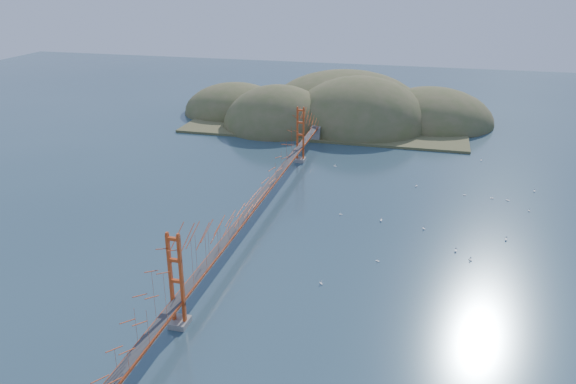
% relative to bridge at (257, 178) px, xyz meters
% --- Properties ---
extents(ground, '(320.00, 320.00, 0.00)m').
position_rel_bridge_xyz_m(ground, '(0.00, -0.18, -7.01)').
color(ground, '#2C4758').
rests_on(ground, ground).
extents(bridge, '(2.20, 94.40, 12.00)m').
position_rel_bridge_xyz_m(bridge, '(0.00, 0.00, 0.00)').
color(bridge, gray).
rests_on(bridge, ground).
extents(far_headlands, '(84.00, 58.00, 25.00)m').
position_rel_bridge_xyz_m(far_headlands, '(2.21, 68.33, -7.01)').
color(far_headlands, brown).
rests_on(far_headlands, ground).
extents(sailboat_14, '(0.57, 0.65, 0.74)m').
position_rel_bridge_xyz_m(sailboat_14, '(30.94, -3.70, -6.85)').
color(sailboat_14, white).
rests_on(sailboat_14, ground).
extents(sailboat_17, '(0.63, 0.63, 0.70)m').
position_rel_bridge_xyz_m(sailboat_17, '(40.11, 18.06, -6.85)').
color(sailboat_17, white).
rests_on(sailboat_17, ground).
extents(sailboat_1, '(0.65, 0.65, 0.70)m').
position_rel_bridge_xyz_m(sailboat_1, '(32.85, -6.02, -6.86)').
color(sailboat_1, white).
rests_on(sailboat_1, ground).
extents(sailboat_15, '(0.50, 0.57, 0.65)m').
position_rel_bridge_xyz_m(sailboat_15, '(37.00, 39.87, -6.86)').
color(sailboat_15, white).
rests_on(sailboat_15, ground).
extents(sailboat_3, '(0.52, 0.47, 0.59)m').
position_rel_bridge_xyz_m(sailboat_3, '(12.76, 4.84, -6.87)').
color(sailboat_3, white).
rests_on(sailboat_3, ground).
extents(sailboat_0, '(0.53, 0.64, 0.74)m').
position_rel_bridge_xyz_m(sailboat_0, '(19.48, 4.15, -6.85)').
color(sailboat_0, white).
rests_on(sailboat_0, ground).
extents(sailboat_11, '(0.53, 0.53, 0.56)m').
position_rel_bridge_xyz_m(sailboat_11, '(43.14, 14.17, -6.87)').
color(sailboat_11, white).
rests_on(sailboat_11, ground).
extents(sailboat_7, '(0.60, 0.50, 0.70)m').
position_rel_bridge_xyz_m(sailboat_7, '(37.56, 18.35, -6.85)').
color(sailboat_7, white).
rests_on(sailboat_7, ground).
extents(sailboat_2, '(0.54, 0.52, 0.60)m').
position_rel_bridge_xyz_m(sailboat_2, '(20.34, -9.57, -6.87)').
color(sailboat_2, white).
rests_on(sailboat_2, ground).
extents(sailboat_12, '(0.60, 0.57, 0.67)m').
position_rel_bridge_xyz_m(sailboat_12, '(7.70, 28.45, -6.86)').
color(sailboat_12, white).
rests_on(sailboat_12, ground).
extents(sailboat_6, '(0.64, 0.64, 0.67)m').
position_rel_bridge_xyz_m(sailboat_6, '(13.89, -17.38, -6.86)').
color(sailboat_6, white).
rests_on(sailboat_6, ground).
extents(sailboat_8, '(0.53, 0.45, 0.61)m').
position_rel_bridge_xyz_m(sailboat_8, '(32.91, 18.73, -6.87)').
color(sailboat_8, white).
rests_on(sailboat_8, ground).
extents(sailboat_16, '(0.66, 0.66, 0.71)m').
position_rel_bridge_xyz_m(sailboat_16, '(26.24, 2.66, -6.85)').
color(sailboat_16, white).
rests_on(sailboat_16, ground).
extents(sailboat_9, '(0.56, 0.61, 0.68)m').
position_rel_bridge_xyz_m(sailboat_9, '(45.31, 23.90, -6.86)').
color(sailboat_9, white).
rests_on(sailboat_9, ground).
extents(sailboat_4, '(0.63, 0.63, 0.65)m').
position_rel_bridge_xyz_m(sailboat_4, '(24.32, 21.08, -6.86)').
color(sailboat_4, white).
rests_on(sailboat_4, ground).
extents(sailboat_5, '(0.50, 0.60, 0.70)m').
position_rel_bridge_xyz_m(sailboat_5, '(38.32, 1.90, -6.85)').
color(sailboat_5, white).
rests_on(sailboat_5, ground).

